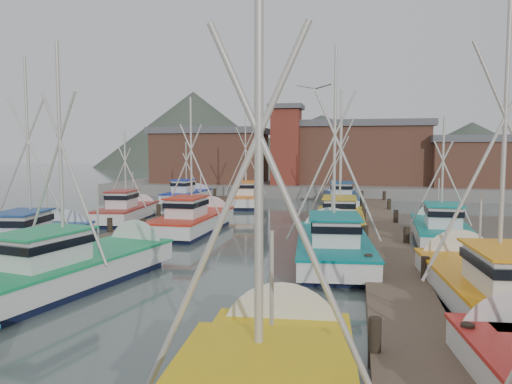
% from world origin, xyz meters
% --- Properties ---
extents(ground, '(260.00, 260.00, 0.00)m').
position_xyz_m(ground, '(0.00, 0.00, 0.00)').
color(ground, '#465453').
rests_on(ground, ground).
extents(dock_left, '(2.30, 46.00, 1.50)m').
position_xyz_m(dock_left, '(-7.00, 4.04, 0.21)').
color(dock_left, brown).
rests_on(dock_left, ground).
extents(dock_right, '(2.30, 46.00, 1.50)m').
position_xyz_m(dock_right, '(7.00, 4.04, 0.21)').
color(dock_right, brown).
rests_on(dock_right, ground).
extents(quay, '(44.00, 16.00, 1.20)m').
position_xyz_m(quay, '(0.00, 37.00, 0.60)').
color(quay, gray).
rests_on(quay, ground).
extents(shed_left, '(12.72, 8.48, 6.20)m').
position_xyz_m(shed_left, '(-11.00, 35.00, 4.34)').
color(shed_left, '#553326').
rests_on(shed_left, quay).
extents(shed_center, '(14.84, 9.54, 6.90)m').
position_xyz_m(shed_center, '(6.00, 37.00, 4.69)').
color(shed_center, '#553326').
rests_on(shed_center, quay).
extents(shed_right, '(8.48, 6.36, 5.20)m').
position_xyz_m(shed_right, '(17.00, 34.00, 3.84)').
color(shed_right, '#553326').
rests_on(shed_right, quay).
extents(lookout_tower, '(3.60, 3.60, 8.50)m').
position_xyz_m(lookout_tower, '(-2.00, 33.00, 5.55)').
color(lookout_tower, maroon).
rests_on(lookout_tower, quay).
extents(distant_hills, '(175.00, 140.00, 42.00)m').
position_xyz_m(distant_hills, '(-12.76, 122.59, 0.00)').
color(distant_hills, '#495546').
rests_on(distant_hills, ground).
extents(boat_4, '(4.88, 10.17, 9.67)m').
position_xyz_m(boat_4, '(-4.59, -3.81, 0.68)').
color(boat_4, '#0F1633').
rests_on(boat_4, ground).
extents(boat_5, '(4.16, 10.12, 10.37)m').
position_xyz_m(boat_5, '(4.49, 2.23, 0.69)').
color(boat_5, '#0F1633').
rests_on(boat_5, ground).
extents(boat_6, '(3.99, 9.01, 9.95)m').
position_xyz_m(boat_6, '(-9.37, 0.58, 0.69)').
color(boat_6, '#0F1633').
rests_on(boat_6, ground).
extents(boat_7, '(4.49, 9.95, 11.20)m').
position_xyz_m(boat_7, '(9.69, -3.88, 0.69)').
color(boat_7, '#0F1633').
rests_on(boat_7, ground).
extents(boat_8, '(3.58, 9.12, 8.87)m').
position_xyz_m(boat_8, '(-4.13, 8.55, 0.68)').
color(boat_8, '#0F1633').
rests_on(boat_8, ground).
extents(boat_9, '(3.74, 9.12, 9.33)m').
position_xyz_m(boat_9, '(4.54, 10.27, 0.68)').
color(boat_9, '#0F1633').
rests_on(boat_9, ground).
extents(boat_10, '(3.08, 7.97, 6.87)m').
position_xyz_m(boat_10, '(-10.03, 11.66, 0.68)').
color(boat_10, '#0F1633').
rests_on(boat_10, ground).
extents(boat_11, '(3.07, 8.49, 7.41)m').
position_xyz_m(boat_11, '(9.93, 7.51, 0.68)').
color(boat_11, '#0F1633').
rests_on(boat_11, ground).
extents(boat_12, '(3.85, 8.49, 9.24)m').
position_xyz_m(boat_12, '(-4.12, 22.54, 0.68)').
color(boat_12, '#0F1633').
rests_on(boat_12, ground).
extents(boat_13, '(3.42, 9.15, 8.41)m').
position_xyz_m(boat_13, '(4.17, 23.47, 0.68)').
color(boat_13, '#0F1633').
rests_on(boat_13, ground).
extents(boat_14, '(2.82, 7.83, 6.25)m').
position_xyz_m(boat_14, '(-9.83, 23.71, 0.67)').
color(boat_14, '#0F1633').
rests_on(boat_14, ground).
extents(gull_far, '(1.55, 0.66, 0.24)m').
position_xyz_m(gull_far, '(3.60, 1.96, 7.77)').
color(gull_far, slate).
rests_on(gull_far, ground).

